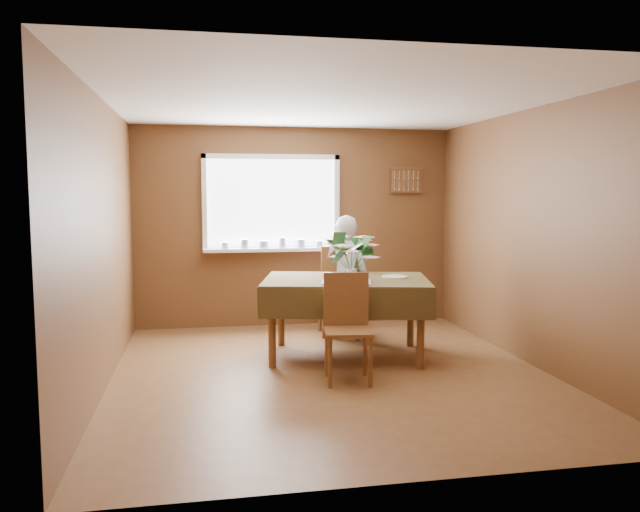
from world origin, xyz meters
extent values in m
plane|color=brown|center=(0.00, 0.00, 0.00)|extent=(4.50, 4.50, 0.00)
plane|color=white|center=(0.00, 0.00, 2.50)|extent=(4.50, 4.50, 0.00)
plane|color=brown|center=(0.00, 2.25, 1.25)|extent=(4.00, 0.00, 4.00)
plane|color=brown|center=(0.00, -2.25, 1.25)|extent=(4.00, 0.00, 4.00)
plane|color=brown|center=(-2.00, 0.00, 1.25)|extent=(0.00, 4.50, 4.50)
plane|color=brown|center=(2.00, 0.00, 1.25)|extent=(0.00, 4.50, 4.50)
cube|color=white|center=(-0.30, 2.23, 1.55)|extent=(1.60, 0.01, 1.10)
cube|color=white|center=(-0.30, 2.22, 2.13)|extent=(1.72, 0.06, 0.06)
cube|color=white|center=(-0.30, 2.22, 0.97)|extent=(1.72, 0.06, 0.06)
cube|color=white|center=(-1.13, 2.22, 1.55)|extent=(0.06, 0.06, 1.22)
cube|color=white|center=(0.53, 2.22, 1.55)|extent=(0.06, 0.06, 1.22)
cube|color=white|center=(-0.30, 2.15, 0.98)|extent=(1.72, 0.20, 0.04)
cylinder|color=white|center=(-0.89, 2.13, 1.04)|extent=(0.09, 0.09, 0.08)
cylinder|color=white|center=(-0.65, 2.13, 1.06)|extent=(0.11, 0.11, 0.12)
cylinder|color=white|center=(-0.42, 2.13, 1.05)|extent=(0.12, 0.12, 0.09)
cylinder|color=white|center=(-0.18, 2.13, 1.06)|extent=(0.10, 0.10, 0.13)
cylinder|color=white|center=(0.05, 2.13, 1.05)|extent=(0.11, 0.11, 0.10)
cylinder|color=white|center=(0.29, 2.13, 1.04)|extent=(0.09, 0.09, 0.08)
cube|color=brown|center=(1.45, 2.23, 1.85)|extent=(0.40, 0.03, 0.30)
cube|color=brown|center=(1.45, 2.21, 2.00)|extent=(0.44, 0.04, 0.03)
cube|color=brown|center=(1.45, 2.21, 1.70)|extent=(0.44, 0.04, 0.03)
cylinder|color=brown|center=(-0.52, 0.30, 0.38)|extent=(0.07, 0.07, 0.76)
cylinder|color=brown|center=(0.87, -0.01, 0.38)|extent=(0.07, 0.07, 0.76)
cylinder|color=brown|center=(-0.32, 1.17, 0.38)|extent=(0.07, 0.07, 0.76)
cylinder|color=brown|center=(1.07, 0.86, 0.38)|extent=(0.07, 0.07, 0.76)
cube|color=brown|center=(0.28, 0.58, 0.78)|extent=(1.79, 1.39, 0.04)
cube|color=#342813|center=(0.28, 0.58, 0.80)|extent=(1.87, 1.46, 0.01)
cube|color=#342813|center=(0.15, 0.03, 0.65)|extent=(1.62, 0.38, 0.30)
cube|color=#342813|center=(0.40, 1.13, 0.65)|extent=(1.62, 0.38, 0.30)
cube|color=#342813|center=(-0.53, 0.76, 0.65)|extent=(0.26, 1.10, 0.30)
cube|color=#342813|center=(1.09, 0.40, 0.65)|extent=(0.26, 1.10, 0.30)
cube|color=#48ACCD|center=(0.22, 0.32, 0.81)|extent=(0.54, 0.45, 0.01)
cylinder|color=brown|center=(0.62, 1.75, 0.25)|extent=(0.04, 0.04, 0.49)
cylinder|color=brown|center=(0.23, 1.78, 0.25)|extent=(0.04, 0.04, 0.49)
cylinder|color=brown|center=(0.60, 1.36, 0.25)|extent=(0.04, 0.04, 0.49)
cylinder|color=brown|center=(0.20, 1.39, 0.25)|extent=(0.04, 0.04, 0.49)
cube|color=brown|center=(0.41, 1.57, 0.51)|extent=(0.49, 0.49, 0.03)
cube|color=brown|center=(0.40, 1.36, 0.80)|extent=(0.46, 0.06, 0.55)
cylinder|color=brown|center=(-0.10, -0.43, 0.22)|extent=(0.04, 0.04, 0.44)
cylinder|color=brown|center=(0.25, -0.47, 0.22)|extent=(0.04, 0.04, 0.44)
cylinder|color=brown|center=(-0.05, -0.08, 0.22)|extent=(0.04, 0.04, 0.44)
cylinder|color=brown|center=(0.30, -0.12, 0.22)|extent=(0.04, 0.04, 0.44)
cube|color=brown|center=(0.10, -0.28, 0.46)|extent=(0.46, 0.46, 0.03)
cube|color=brown|center=(0.12, -0.09, 0.72)|extent=(0.41, 0.08, 0.49)
imported|color=white|center=(0.45, 1.33, 0.72)|extent=(0.60, 0.49, 1.43)
cylinder|color=white|center=(0.28, 0.35, 0.87)|extent=(0.10, 0.10, 0.13)
cylinder|color=#33662D|center=(0.28, 0.35, 0.98)|extent=(0.06, 0.06, 0.09)
cylinder|color=white|center=(0.79, 0.57, 0.82)|extent=(0.37, 0.37, 0.01)
cube|color=silver|center=(0.36, 0.33, 0.82)|extent=(0.05, 0.21, 0.00)
camera|label=1|loc=(-1.15, -5.58, 1.68)|focal=35.00mm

